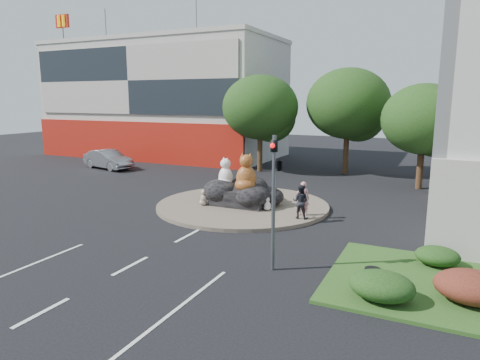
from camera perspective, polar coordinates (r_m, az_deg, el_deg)
The scene contains 19 objects.
ground at distance 17.08m, azimuth -14.39°, elevation -11.05°, with size 120.00×120.00×0.00m, color black.
roundabout_island at distance 25.12m, azimuth 0.35°, elevation -3.38°, with size 10.00×10.00×0.20m, color brown.
rock_plinth at distance 24.99m, azimuth 0.35°, elevation -2.16°, with size 3.20×2.60×0.90m, color black, non-canonical shape.
shophouse_block at distance 49.00m, azimuth -9.98°, elevation 10.57°, with size 25.20×12.30×17.40m.
tree_left at distance 36.99m, azimuth 2.85°, elevation 9.24°, with size 6.46×6.46×8.27m.
tree_mid at distance 36.83m, azimuth 14.33°, elevation 9.39°, with size 6.84×6.84×8.76m.
tree_right at distance 32.16m, azimuth 23.40°, elevation 7.03°, with size 5.70×5.70×7.30m.
hedge_near_green at distance 14.28m, azimuth 18.38°, elevation -13.25°, with size 2.00×1.60×0.90m, color #103510.
hedge_red at distance 15.16m, azimuth 28.52°, elevation -12.43°, with size 2.20×1.76×0.99m, color #4E1A14.
hedge_back_green at distance 17.79m, azimuth 24.83°, elevation -9.18°, with size 1.60×1.28×0.72m, color #103510.
traffic_light at distance 15.22m, azimuth 4.87°, elevation 0.78°, with size 0.44×1.24×5.00m.
cat_white at distance 25.11m, azimuth -1.93°, elevation 1.04°, with size 1.08×0.94×1.80m, color white, non-canonical shape.
cat_tabby at distance 24.00m, azimuth 0.84°, elevation 1.08°, with size 1.32×1.14×2.20m, color #B16325, non-canonical shape.
kitten_calico at distance 24.77m, azimuth -4.86°, elevation -2.26°, with size 0.57×0.49×0.94m, color white, non-canonical shape.
kitten_white at distance 23.60m, azimuth 3.68°, elevation -3.16°, with size 0.44×0.38×0.74m, color silver, non-canonical shape.
pedestrian_pink at distance 22.68m, azimuth 8.41°, elevation -2.44°, with size 0.66×0.43×1.81m, color #C57F85.
pedestrian_dark at distance 22.08m, azimuth 8.08°, elevation -2.87°, with size 0.85×0.66×1.75m, color black.
parked_car at distance 40.38m, azimuth -17.17°, elevation 2.65°, with size 1.82×5.22×1.72m, color #94969B.
litter_bin at distance 15.00m, azimuth 17.23°, elevation -12.43°, with size 0.53×0.53×0.69m, color black.
Camera 1 is at (10.38, -12.03, 6.26)m, focal length 32.00 mm.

